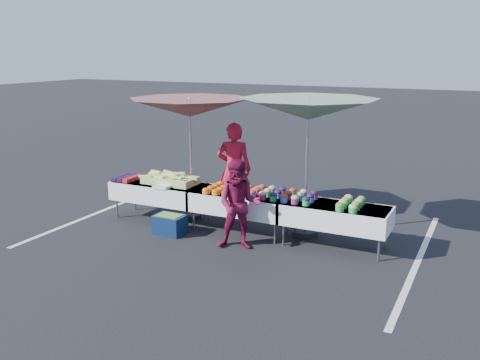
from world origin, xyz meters
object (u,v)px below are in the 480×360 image
at_px(umbrella_left, 190,109).
at_px(umbrella_right, 308,110).
at_px(table_center, 240,202).
at_px(customer, 239,205).
at_px(table_right, 335,215).
at_px(storage_bin, 170,224).
at_px(table_left, 159,191).
at_px(vendor, 234,169).

height_order(umbrella_left, umbrella_right, umbrella_right).
bearing_deg(umbrella_right, table_center, -160.53).
relative_size(umbrella_left, umbrella_right, 0.95).
distance_m(table_center, customer, 0.85).
relative_size(table_right, storage_bin, 3.32).
bearing_deg(customer, table_left, 140.06).
relative_size(vendor, customer, 1.23).
xyz_separation_m(table_right, storage_bin, (-2.92, -0.65, -0.40)).
relative_size(table_left, storage_bin, 3.32).
relative_size(table_left, vendor, 0.97).
xyz_separation_m(umbrella_right, storage_bin, (-2.26, -1.05, -2.10)).
bearing_deg(table_right, table_left, 180.00).
xyz_separation_m(table_center, vendor, (-0.59, 0.94, 0.37)).
height_order(vendor, customer, vendor).
relative_size(vendor, storage_bin, 3.41).
bearing_deg(table_left, table_right, 0.00).
xyz_separation_m(table_left, customer, (2.15, -0.75, 0.19)).
bearing_deg(table_left, vendor, 37.76).
height_order(table_right, vendor, vendor).
relative_size(table_right, customer, 1.20).
bearing_deg(table_center, umbrella_right, 19.47).
height_order(table_right, customer, customer).
distance_m(vendor, umbrella_left, 1.52).
distance_m(vendor, customer, 1.94).
xyz_separation_m(table_right, umbrella_right, (-0.67, 0.40, 1.70)).
height_order(vendor, storage_bin, vendor).
distance_m(table_left, table_right, 3.60).
bearing_deg(umbrella_left, umbrella_right, 0.00).
relative_size(table_left, umbrella_left, 0.61).
bearing_deg(table_right, customer, -152.70).
relative_size(table_center, table_right, 1.00).
xyz_separation_m(table_center, customer, (0.35, -0.75, 0.19)).
bearing_deg(table_center, storage_bin, -149.97).
distance_m(umbrella_left, storage_bin, 2.28).
distance_m(table_right, storage_bin, 3.02).
relative_size(umbrella_right, storage_bin, 5.77).
xyz_separation_m(table_left, vendor, (1.21, 0.94, 0.37)).
bearing_deg(umbrella_right, customer, -124.30).
xyz_separation_m(table_right, customer, (-1.45, -0.75, 0.19)).
distance_m(table_left, umbrella_right, 3.41).
distance_m(customer, umbrella_right, 2.06).
distance_m(umbrella_right, storage_bin, 3.26).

